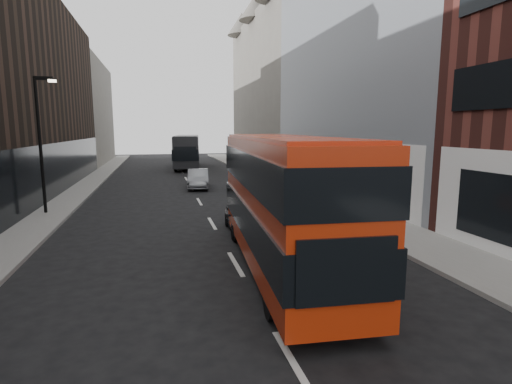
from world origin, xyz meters
TOP-DOWN VIEW (x-y plane):
  - sidewalk_right at (7.50, 25.00)m, footprint 3.00×80.00m
  - sidewalk_left at (-8.00, 25.00)m, footprint 2.00×80.00m
  - building_modern_block at (11.47, 21.00)m, footprint 5.03×22.00m
  - building_victorian at (11.38, 44.00)m, footprint 6.50×24.00m
  - building_left_mid at (-11.50, 30.00)m, footprint 5.00×24.00m
  - building_left_far at (-11.50, 52.00)m, footprint 5.00×20.00m
  - street_lamp at (-8.22, 18.00)m, footprint 1.06×0.22m
  - red_bus at (1.38, 7.22)m, footprint 3.23×10.77m
  - grey_bus at (0.90, 42.40)m, footprint 3.94×11.89m
  - car_a at (1.24, 12.13)m, footprint 1.82×4.07m
  - car_b at (0.53, 26.00)m, footprint 1.98×4.55m
  - car_c at (3.91, 24.00)m, footprint 2.23×4.58m

SIDE VIEW (x-z plane):
  - sidewalk_right at x=7.50m, z-range 0.00..0.15m
  - sidewalk_left at x=-8.00m, z-range 0.00..0.15m
  - car_c at x=3.91m, z-range 0.00..1.28m
  - car_a at x=1.24m, z-range 0.00..1.36m
  - car_b at x=0.53m, z-range 0.00..1.46m
  - grey_bus at x=0.90m, z-range 0.13..3.91m
  - red_bus at x=1.38m, z-range 0.24..4.53m
  - street_lamp at x=-8.22m, z-range 0.68..7.68m
  - building_left_far at x=-11.50m, z-range 0.00..13.00m
  - building_left_mid at x=-11.50m, z-range 0.00..14.00m
  - building_victorian at x=11.38m, z-range -0.84..20.16m
  - building_modern_block at x=11.47m, z-range -0.10..19.90m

